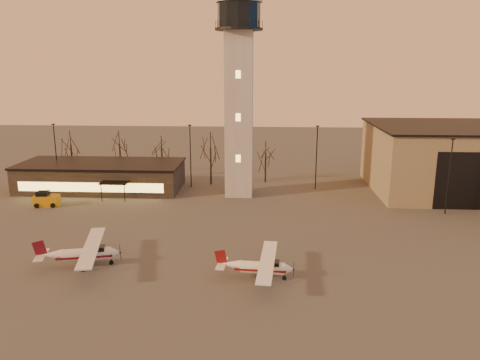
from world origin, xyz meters
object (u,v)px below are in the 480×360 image
(terminal, at_px, (102,176))
(service_cart, at_px, (46,200))
(cessna_rear, at_px, (88,256))
(control_tower, at_px, (239,86))
(cessna_front, at_px, (264,270))
(hangar, at_px, (473,159))

(terminal, distance_m, service_cart, 10.67)
(cessna_rear, bearing_deg, control_tower, 51.07)
(control_tower, bearing_deg, service_cart, -164.29)
(terminal, bearing_deg, control_tower, -5.15)
(cessna_front, xyz_separation_m, cessna_rear, (-17.23, 1.90, 0.10))
(hangar, distance_m, cessna_front, 46.09)
(control_tower, xyz_separation_m, hangar, (36.00, 3.98, -11.17))
(cessna_front, distance_m, cessna_rear, 17.33)
(control_tower, bearing_deg, hangar, 6.31)
(control_tower, height_order, service_cart, control_tower)
(cessna_front, height_order, cessna_rear, cessna_rear)
(hangar, xyz_separation_m, cessna_front, (-32.07, -32.84, -4.23))
(terminal, xyz_separation_m, service_cart, (-4.69, -9.49, -1.36))
(cessna_rear, relative_size, service_cart, 3.12)
(cessna_rear, bearing_deg, service_cart, 111.85)
(terminal, height_order, cessna_front, terminal)
(control_tower, relative_size, service_cart, 9.37)
(control_tower, height_order, hangar, control_tower)
(hangar, bearing_deg, service_cart, -169.62)
(cessna_front, bearing_deg, hangar, 49.96)
(terminal, bearing_deg, hangar, 1.97)
(control_tower, height_order, cessna_front, control_tower)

